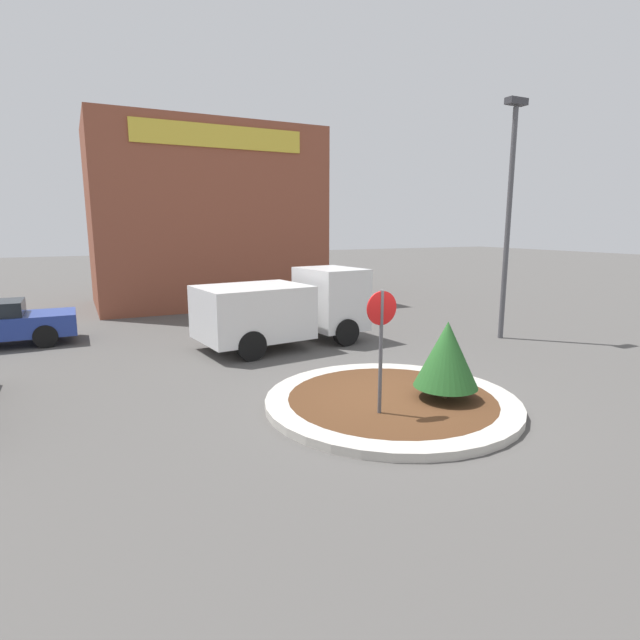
{
  "coord_description": "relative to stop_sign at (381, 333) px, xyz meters",
  "views": [
    {
      "loc": [
        -5.61,
        -8.03,
        3.6
      ],
      "look_at": [
        -0.34,
        2.58,
        1.36
      ],
      "focal_mm": 28.0,
      "sensor_mm": 36.0,
      "label": 1
    }
  ],
  "objects": [
    {
      "name": "light_pole",
      "position": [
        7.44,
        4.21,
        2.58
      ],
      "size": [
        0.7,
        0.3,
        7.38
      ],
      "color": "#4C4C51",
      "rests_on": "ground_plane"
    },
    {
      "name": "traffic_island",
      "position": [
        0.69,
        0.61,
        -1.6
      ],
      "size": [
        5.14,
        5.14,
        0.16
      ],
      "color": "#BCB7AD",
      "rests_on": "ground_plane"
    },
    {
      "name": "storefront_building",
      "position": [
        0.88,
        16.39,
        2.31
      ],
      "size": [
        10.02,
        6.07,
        7.98
      ],
      "color": "brown",
      "rests_on": "ground_plane"
    },
    {
      "name": "stop_sign",
      "position": [
        0.0,
        0.0,
        0.0
      ],
      "size": [
        0.62,
        0.07,
        2.47
      ],
      "color": "#4C4C51",
      "rests_on": "ground_plane"
    },
    {
      "name": "island_shrub",
      "position": [
        1.62,
        0.08,
        -0.6
      ],
      "size": [
        1.28,
        1.28,
        1.59
      ],
      "color": "brown",
      "rests_on": "traffic_island"
    },
    {
      "name": "utility_truck",
      "position": [
        0.74,
        6.39,
        -0.5
      ],
      "size": [
        5.32,
        2.83,
        2.28
      ],
      "rotation": [
        0.0,
        0.0,
        0.11
      ],
      "color": "silver",
      "rests_on": "ground_plane"
    },
    {
      "name": "ground_plane",
      "position": [
        0.69,
        0.61,
        -1.68
      ],
      "size": [
        120.0,
        120.0,
        0.0
      ],
      "primitive_type": "plane",
      "color": "#514F4C"
    }
  ]
}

